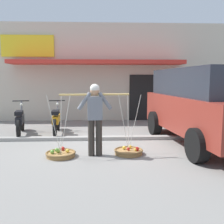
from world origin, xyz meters
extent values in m
plane|color=gray|center=(0.00, 0.00, 0.00)|extent=(90.00, 90.00, 0.00)
cube|color=gray|center=(0.00, 0.70, 0.05)|extent=(20.00, 0.24, 0.10)
cylinder|color=#2D2823|center=(-0.22, -0.90, 0.43)|extent=(0.15, 0.15, 0.86)
cylinder|color=#2D2823|center=(-0.04, -0.89, 0.43)|extent=(0.15, 0.15, 0.86)
cube|color=slate|center=(-0.13, -0.89, 1.13)|extent=(0.36, 0.23, 0.54)
sphere|color=tan|center=(-0.13, -0.89, 1.53)|extent=(0.21, 0.21, 0.21)
sphere|color=silver|center=(-0.13, -0.89, 1.58)|extent=(0.22, 0.22, 0.22)
cylinder|color=slate|center=(-0.37, -0.91, 1.30)|extent=(0.34, 0.12, 0.43)
cylinder|color=slate|center=(0.11, -0.87, 1.30)|extent=(0.34, 0.12, 0.43)
cylinder|color=tan|center=(-0.13, -0.89, 1.45)|extent=(1.61, 0.18, 0.04)
cylinder|color=#9E7542|center=(-0.93, -0.96, 0.04)|extent=(0.66, 0.66, 0.09)
torus|color=brown|center=(-0.93, -0.96, 0.10)|extent=(0.70, 0.70, 0.05)
sphere|color=yellow|center=(-0.78, -0.94, 0.13)|extent=(0.09, 0.09, 0.09)
sphere|color=#71AF43|center=(-1.00, -0.94, 0.14)|extent=(0.10, 0.10, 0.10)
sphere|color=#70AD42|center=(-1.12, -1.02, 0.14)|extent=(0.10, 0.10, 0.10)
sphere|color=red|center=(-0.92, -0.75, 0.14)|extent=(0.10, 0.10, 0.10)
sphere|color=#6CA73F|center=(-1.01, -1.04, 0.19)|extent=(0.09, 0.09, 0.09)
cylinder|color=silver|center=(-0.93, -0.81, 0.77)|extent=(0.01, 0.31, 1.36)
cylinder|color=silver|center=(-1.06, -1.04, 0.77)|extent=(0.27, 0.16, 1.36)
cylinder|color=silver|center=(-0.80, -1.04, 0.77)|extent=(0.27, 0.16, 1.36)
cylinder|color=#9E7542|center=(0.67, -0.82, 0.04)|extent=(0.66, 0.66, 0.09)
torus|color=brown|center=(0.67, -0.82, 0.10)|extent=(0.70, 0.70, 0.05)
sphere|color=yellow|center=(0.57, -0.72, 0.13)|extent=(0.08, 0.08, 0.08)
sphere|color=yellow|center=(0.85, -0.87, 0.13)|extent=(0.08, 0.08, 0.08)
sphere|color=red|center=(0.87, -0.87, 0.14)|extent=(0.10, 0.10, 0.10)
sphere|color=red|center=(0.67, -0.82, 0.13)|extent=(0.08, 0.08, 0.08)
sphere|color=yellow|center=(0.73, -0.64, 0.13)|extent=(0.09, 0.09, 0.09)
cylinder|color=silver|center=(0.67, -0.67, 0.77)|extent=(0.01, 0.31, 1.36)
cylinder|color=silver|center=(0.54, -0.90, 0.77)|extent=(0.27, 0.16, 1.36)
cylinder|color=silver|center=(0.80, -0.90, 0.77)|extent=(0.27, 0.16, 1.36)
cylinder|color=black|center=(-2.75, 2.19, 0.29)|extent=(0.19, 0.58, 0.58)
cylinder|color=black|center=(-2.50, 0.98, 0.29)|extent=(0.19, 0.58, 0.58)
cube|color=black|center=(-2.75, 2.19, 0.55)|extent=(0.19, 0.30, 0.06)
cube|color=black|center=(-2.61, 1.49, 0.51)|extent=(0.37, 0.92, 0.24)
cube|color=black|center=(-2.57, 1.31, 0.75)|extent=(0.33, 0.59, 0.12)
cylinder|color=slate|center=(-2.73, 2.09, 0.68)|extent=(0.12, 0.30, 0.76)
cylinder|color=black|center=(-2.71, 2.02, 1.07)|extent=(0.54, 0.14, 0.04)
sphere|color=silver|center=(-2.74, 2.17, 0.93)|extent=(0.11, 0.11, 0.11)
cylinder|color=black|center=(-1.52, 2.27, 0.29)|extent=(0.13, 0.58, 0.58)
cylinder|color=black|center=(-1.41, 1.03, 0.29)|extent=(0.13, 0.58, 0.58)
cube|color=orange|center=(-1.52, 2.27, 0.55)|extent=(0.16, 0.29, 0.06)
cube|color=orange|center=(-1.46, 1.55, 0.51)|extent=(0.27, 0.91, 0.24)
cube|color=black|center=(-1.44, 1.37, 0.75)|extent=(0.27, 0.58, 0.12)
cylinder|color=slate|center=(-1.51, 2.17, 0.68)|extent=(0.08, 0.30, 0.76)
cylinder|color=black|center=(-1.50, 2.09, 1.07)|extent=(0.54, 0.08, 0.04)
sphere|color=silver|center=(-1.51, 2.25, 0.93)|extent=(0.11, 0.11, 0.11)
cube|color=maroon|center=(2.88, 0.05, 0.86)|extent=(2.39, 4.88, 0.96)
cube|color=#282D38|center=(2.87, 0.20, 1.72)|extent=(2.09, 3.83, 0.76)
cylinder|color=black|center=(2.09, -1.50, 0.38)|extent=(0.34, 0.78, 0.76)
cylinder|color=black|center=(3.67, 1.60, 0.38)|extent=(0.34, 0.78, 0.76)
cylinder|color=black|center=(1.78, 1.40, 0.38)|extent=(0.34, 0.78, 0.76)
cube|color=beige|center=(-0.12, 6.91, 2.10)|extent=(13.00, 5.00, 4.20)
cube|color=red|center=(-0.12, 3.91, 2.50)|extent=(7.15, 1.00, 0.16)
cube|color=yellow|center=(-3.05, 4.36, 3.20)|extent=(2.20, 0.08, 0.90)
cube|color=black|center=(1.83, 4.39, 1.00)|extent=(1.10, 0.06, 2.00)
camera|label=1|loc=(0.00, -6.83, 1.80)|focal=41.10mm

